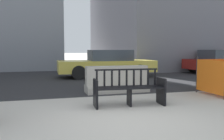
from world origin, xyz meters
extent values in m
plane|color=#B7B2A8|center=(0.00, 0.00, 0.00)|extent=(200.00, 200.00, 0.00)
cube|color=#28282B|center=(0.00, 8.70, 0.00)|extent=(120.00, 12.00, 0.01)
cube|color=black|center=(-0.36, 1.37, 0.33)|extent=(0.08, 0.52, 0.66)
cube|color=black|center=(1.28, 1.26, 0.33)|extent=(0.08, 0.52, 0.66)
cube|color=black|center=(0.46, 1.31, 0.22)|extent=(0.06, 0.33, 0.45)
cube|color=black|center=(0.44, 1.08, 0.45)|extent=(1.60, 0.18, 0.02)
cube|color=black|center=(0.45, 1.20, 0.45)|extent=(1.60, 0.18, 0.02)
cube|color=black|center=(0.46, 1.31, 0.45)|extent=(1.60, 0.18, 0.02)
cube|color=black|center=(0.47, 1.43, 0.45)|extent=(1.60, 0.18, 0.02)
cube|color=black|center=(0.47, 1.54, 0.45)|extent=(1.60, 0.18, 0.02)
cube|color=black|center=(0.47, 1.55, 0.86)|extent=(1.60, 0.14, 0.04)
cube|color=black|center=(-0.27, 1.60, 0.65)|extent=(0.05, 0.03, 0.38)
cube|color=black|center=(-0.09, 1.59, 0.65)|extent=(0.05, 0.03, 0.38)
cube|color=black|center=(0.10, 1.58, 0.65)|extent=(0.05, 0.03, 0.38)
cube|color=black|center=(0.29, 1.57, 0.65)|extent=(0.05, 0.03, 0.38)
cube|color=black|center=(0.47, 1.55, 0.65)|extent=(0.05, 0.03, 0.38)
cube|color=black|center=(0.66, 1.54, 0.65)|extent=(0.05, 0.03, 0.38)
cube|color=black|center=(0.85, 1.53, 0.65)|extent=(0.05, 0.03, 0.38)
cube|color=black|center=(1.03, 1.52, 0.65)|extent=(0.05, 0.03, 0.38)
cube|color=black|center=(1.22, 1.50, 0.65)|extent=(0.05, 0.03, 0.38)
cube|color=black|center=(-0.36, 1.35, 0.65)|extent=(0.08, 0.46, 0.03)
cube|color=black|center=(1.27, 1.24, 0.65)|extent=(0.08, 0.46, 0.03)
cube|color=#ADA89E|center=(0.75, 3.25, 0.12)|extent=(2.00, 0.69, 0.24)
cube|color=#ADA89E|center=(0.75, 3.25, 0.54)|extent=(2.00, 0.31, 0.60)
cylinder|color=#2D2D33|center=(3.19, 2.54, 0.57)|extent=(0.05, 0.05, 1.14)
cube|color=orange|center=(3.82, 2.54, 0.57)|extent=(1.27, 0.03, 0.96)
cube|color=orange|center=(3.19, 1.91, 0.57)|extent=(0.03, 1.27, 0.96)
cube|color=#DBC64C|center=(1.56, 7.70, 0.54)|extent=(4.77, 1.90, 0.56)
cube|color=#38424C|center=(1.75, 7.69, 1.08)|extent=(2.04, 1.62, 0.52)
cylinder|color=black|center=(0.07, 6.88, 0.32)|extent=(0.64, 0.23, 0.64)
cylinder|color=black|center=(0.11, 8.58, 0.32)|extent=(0.64, 0.23, 0.64)
cylinder|color=black|center=(3.01, 6.82, 0.32)|extent=(0.64, 0.23, 0.64)
cylinder|color=black|center=(3.04, 8.51, 0.32)|extent=(0.64, 0.23, 0.64)
cube|color=maroon|center=(8.46, 7.86, 0.54)|extent=(4.16, 1.93, 0.56)
cube|color=#38424C|center=(8.30, 7.85, 1.08)|extent=(1.82, 1.60, 0.52)
cylinder|color=black|center=(7.15, 8.60, 0.32)|extent=(0.65, 0.25, 0.64)
cylinder|color=black|center=(7.24, 6.99, 0.32)|extent=(0.65, 0.25, 0.64)
camera|label=1|loc=(-1.58, -4.27, 1.35)|focal=40.00mm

